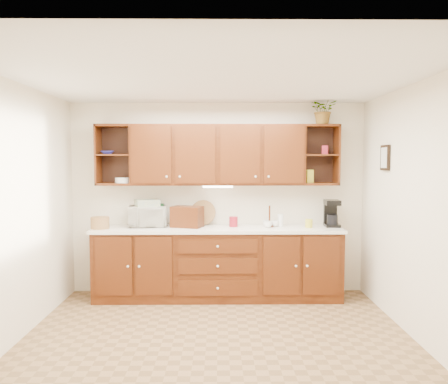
{
  "coord_description": "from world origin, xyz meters",
  "views": [
    {
      "loc": [
        0.02,
        -4.24,
        1.81
      ],
      "look_at": [
        0.08,
        1.15,
        1.43
      ],
      "focal_mm": 35.0,
      "sensor_mm": 36.0,
      "label": 1
    }
  ],
  "objects_px": {
    "microwave": "(147,216)",
    "bread_box": "(187,217)",
    "potted_plant": "(324,110)",
    "coffee_maker": "(332,214)"
  },
  "relations": [
    {
      "from": "bread_box",
      "to": "coffee_maker",
      "type": "distance_m",
      "value": 1.93
    },
    {
      "from": "coffee_maker",
      "to": "microwave",
      "type": "bearing_deg",
      "value": -177.75
    },
    {
      "from": "bread_box",
      "to": "potted_plant",
      "type": "bearing_deg",
      "value": 20.14
    },
    {
      "from": "coffee_maker",
      "to": "potted_plant",
      "type": "bearing_deg",
      "value": -177.55
    },
    {
      "from": "microwave",
      "to": "potted_plant",
      "type": "bearing_deg",
      "value": -9.8
    },
    {
      "from": "coffee_maker",
      "to": "bread_box",
      "type": "bearing_deg",
      "value": -175.74
    },
    {
      "from": "coffee_maker",
      "to": "potted_plant",
      "type": "relative_size",
      "value": 0.95
    },
    {
      "from": "potted_plant",
      "to": "bread_box",
      "type": "bearing_deg",
      "value": -178.4
    },
    {
      "from": "microwave",
      "to": "bread_box",
      "type": "relative_size",
      "value": 1.24
    },
    {
      "from": "potted_plant",
      "to": "microwave",
      "type": "bearing_deg",
      "value": 179.45
    }
  ]
}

